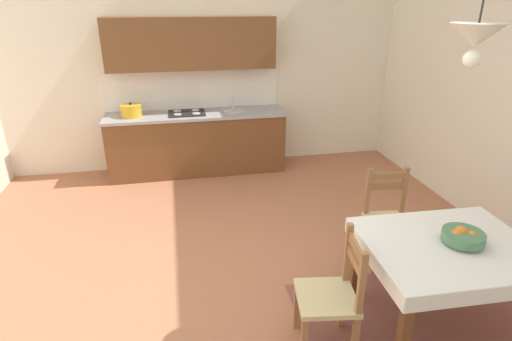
# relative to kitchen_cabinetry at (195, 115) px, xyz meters

# --- Properties ---
(ground_plane) EXTENTS (6.36, 6.93, 0.10)m
(ground_plane) POSITION_rel_kitchen_cabinetry_xyz_m (0.20, -2.89, -0.91)
(ground_plane) COLOR #AD6B4C
(wall_back) EXTENTS (6.36, 0.12, 4.23)m
(wall_back) POSITION_rel_kitchen_cabinetry_xyz_m (0.20, 0.33, 1.26)
(wall_back) COLOR silver
(wall_back) RESTS_ON ground_plane
(area_rug) EXTENTS (2.10, 1.60, 0.01)m
(area_rug) POSITION_rel_kitchen_cabinetry_xyz_m (1.63, -3.73, -0.85)
(area_rug) COLOR brown
(area_rug) RESTS_ON ground_plane
(kitchen_cabinetry) EXTENTS (2.57, 0.63, 2.20)m
(kitchen_cabinetry) POSITION_rel_kitchen_cabinetry_xyz_m (0.00, 0.00, 0.00)
(kitchen_cabinetry) COLOR brown
(kitchen_cabinetry) RESTS_ON ground_plane
(dining_table) EXTENTS (1.27, 1.05, 0.75)m
(dining_table) POSITION_rel_kitchen_cabinetry_xyz_m (1.63, -3.63, -0.23)
(dining_table) COLOR brown
(dining_table) RESTS_ON ground_plane
(dining_chair_tv_side) EXTENTS (0.48, 0.48, 0.93)m
(dining_chair_tv_side) POSITION_rel_kitchen_cabinetry_xyz_m (0.72, -3.65, -0.41)
(dining_chair_tv_side) COLOR #D1BC89
(dining_chair_tv_side) RESTS_ON ground_plane
(dining_chair_kitchen_side) EXTENTS (0.47, 0.47, 0.93)m
(dining_chair_kitchen_side) POSITION_rel_kitchen_cabinetry_xyz_m (1.66, -2.71, -0.41)
(dining_chair_kitchen_side) COLOR #D1BC89
(dining_chair_kitchen_side) RESTS_ON ground_plane
(fruit_bowl) EXTENTS (0.30, 0.30, 0.12)m
(fruit_bowl) POSITION_rel_kitchen_cabinetry_xyz_m (1.71, -3.64, -0.04)
(fruit_bowl) COLOR #4C7F5B
(fruit_bowl) RESTS_ON dining_table
(pendant_lamp) EXTENTS (0.32, 0.32, 0.81)m
(pendant_lamp) POSITION_rel_kitchen_cabinetry_xyz_m (1.52, -3.61, 1.35)
(pendant_lamp) COLOR black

